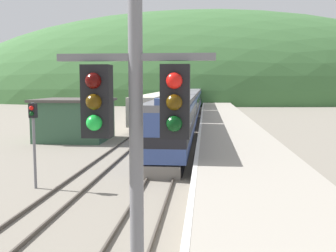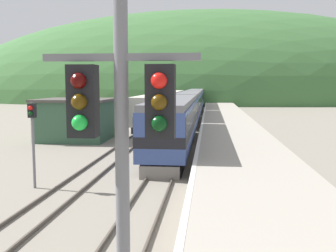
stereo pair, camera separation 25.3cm
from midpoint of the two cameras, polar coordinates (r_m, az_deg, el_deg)
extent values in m
cube|color=#4C443D|center=(73.68, 2.92, 2.14)|extent=(0.08, 180.00, 0.16)
cube|color=#4C443D|center=(73.63, 4.03, 2.13)|extent=(0.08, 180.00, 0.16)
cube|color=#4C443D|center=(73.99, -0.33, 2.17)|extent=(0.08, 180.00, 0.16)
cube|color=#4C443D|center=(73.86, 0.78, 2.16)|extent=(0.08, 180.00, 0.16)
cube|color=#9E9689|center=(53.69, 7.93, 1.02)|extent=(6.13, 140.00, 0.97)
cube|color=silver|center=(53.60, 4.79, 1.57)|extent=(0.24, 140.00, 0.01)
ellipsoid|color=#3D6B38|center=(126.36, 4.32, 3.79)|extent=(166.37, 74.87, 55.26)
cube|color=#385B42|center=(37.71, -13.53, 0.75)|extent=(6.14, 5.86, 3.62)
cube|color=#47423D|center=(37.58, -13.61, 3.68)|extent=(6.64, 6.36, 0.24)
cube|color=black|center=(32.05, 0.84, -2.51)|extent=(2.35, 20.19, 0.85)
cube|color=#334784|center=(31.83, 0.84, 0.78)|extent=(2.86, 21.48, 2.85)
cube|color=black|center=(31.85, 0.84, 0.37)|extent=(2.89, 21.50, 0.63)
cube|color=black|center=(31.77, 0.84, 1.91)|extent=(2.89, 20.19, 0.85)
cube|color=slate|center=(31.72, 0.85, 3.71)|extent=(2.69, 21.48, 0.40)
cube|color=black|center=(22.25, -1.16, 0.06)|extent=(2.90, 2.20, 1.14)
cube|color=#334784|center=(21.47, -1.38, 3.53)|extent=(0.64, 0.80, 0.36)
cube|color=slate|center=(21.75, -1.43, -6.81)|extent=(2.23, 0.40, 0.77)
cube|color=black|center=(53.54, 2.72, 0.99)|extent=(2.35, 18.87, 0.85)
cube|color=#334784|center=(53.41, 2.73, 2.97)|extent=(2.86, 20.08, 2.85)
cube|color=black|center=(53.42, 2.73, 2.72)|extent=(2.89, 20.10, 0.63)
cube|color=black|center=(53.37, 2.73, 3.64)|extent=(2.89, 18.87, 0.85)
cube|color=slate|center=(53.34, 2.74, 4.71)|extent=(2.69, 20.08, 0.40)
cube|color=black|center=(74.44, 3.50, 2.45)|extent=(2.35, 18.87, 0.85)
cube|color=#334784|center=(74.34, 3.51, 3.87)|extent=(2.86, 20.08, 2.85)
cube|color=black|center=(74.35, 3.51, 3.70)|extent=(2.89, 20.10, 0.63)
cube|color=black|center=(74.32, 3.51, 4.35)|extent=(2.89, 18.87, 0.85)
cube|color=slate|center=(74.29, 3.52, 5.12)|extent=(2.69, 20.08, 0.40)
cube|color=black|center=(95.37, 3.94, 3.27)|extent=(2.35, 18.87, 0.85)
cube|color=#334784|center=(95.29, 3.95, 4.38)|extent=(2.86, 20.08, 2.85)
cube|color=black|center=(95.30, 3.95, 4.24)|extent=(2.89, 20.10, 0.63)
cube|color=black|center=(95.28, 3.95, 4.75)|extent=(2.89, 18.87, 0.85)
cube|color=slate|center=(95.26, 3.96, 5.35)|extent=(2.69, 20.08, 0.40)
cube|color=black|center=(116.32, 4.22, 3.79)|extent=(2.35, 18.87, 0.85)
cube|color=#334784|center=(116.25, 4.23, 4.70)|extent=(2.86, 20.08, 2.85)
cube|color=black|center=(116.26, 4.23, 4.59)|extent=(2.89, 20.10, 0.63)
cube|color=black|center=(116.24, 4.23, 5.01)|extent=(2.89, 18.87, 0.85)
cube|color=slate|center=(116.22, 4.24, 5.50)|extent=(2.69, 20.08, 0.40)
cube|color=black|center=(61.59, -0.83, 1.65)|extent=(2.46, 42.07, 0.80)
cube|color=beige|center=(61.46, -0.83, 3.44)|extent=(2.90, 43.82, 3.05)
cylinder|color=slate|center=(5.85, -5.81, -13.93)|extent=(0.20, 0.20, 6.54)
cube|color=slate|center=(5.51, -6.08, 9.90)|extent=(2.20, 0.10, 0.10)
cube|color=black|center=(5.63, -11.51, 3.53)|extent=(0.40, 0.28, 1.02)
sphere|color=#3C0504|center=(5.46, -12.11, 6.44)|extent=(0.22, 0.22, 0.22)
sphere|color=#412C05|center=(5.47, -12.04, 3.44)|extent=(0.22, 0.22, 0.22)
sphere|color=green|center=(5.49, -11.97, 0.46)|extent=(0.22, 0.22, 0.22)
cube|color=black|center=(5.42, -0.29, 3.55)|extent=(0.40, 0.28, 1.02)
sphere|color=red|center=(5.24, -0.48, 6.59)|extent=(0.22, 0.22, 0.22)
sphere|color=#412C05|center=(5.25, -0.48, 3.47)|extent=(0.22, 0.22, 0.22)
sphere|color=black|center=(5.27, -0.48, 0.36)|extent=(0.22, 0.22, 0.22)
cylinder|color=slate|center=(20.80, -19.17, -2.74)|extent=(0.14, 0.14, 4.34)
cube|color=black|center=(20.61, -19.34, 2.12)|extent=(0.36, 0.28, 0.71)
sphere|color=red|center=(20.44, -19.56, 2.47)|extent=(0.22, 0.22, 0.22)
sphere|color=black|center=(20.46, -19.53, 1.70)|extent=(0.22, 0.22, 0.22)
camera|label=1|loc=(0.13, -90.27, -0.03)|focal=42.00mm
camera|label=2|loc=(0.13, 89.73, 0.03)|focal=42.00mm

